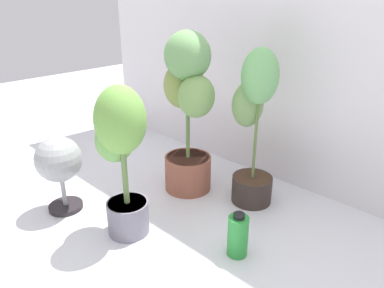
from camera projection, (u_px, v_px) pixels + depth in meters
name	position (u px, v px, depth m)	size (l,w,h in m)	color
ground_plane	(185.00, 241.00, 1.70)	(8.00, 8.00, 0.00)	silver
mylar_back_wall	(298.00, 11.00, 1.88)	(3.20, 0.01, 2.00)	silver
potted_plant_back_center	(254.00, 124.00, 1.88)	(0.30, 0.24, 0.85)	#332823
potted_plant_front_left	(121.00, 149.00, 1.62)	(0.36, 0.32, 0.74)	slate
potted_plant_back_left	(188.00, 107.00, 1.97)	(0.42, 0.31, 0.92)	#94513E
floor_fan	(59.00, 162.00, 1.85)	(0.32, 0.32, 0.42)	#262124
nutrient_bottle	(238.00, 235.00, 1.58)	(0.09, 0.09, 0.21)	green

